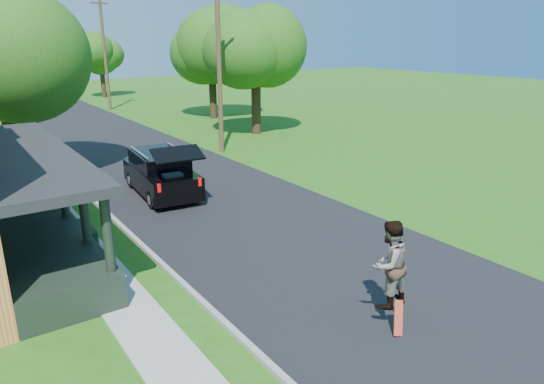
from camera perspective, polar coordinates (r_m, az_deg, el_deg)
ground at (r=14.27m, az=6.87°, el=-8.45°), size 140.00×140.00×0.00m
street at (r=31.35m, az=-18.14°, el=5.32°), size 8.00×120.00×0.02m
curb at (r=30.48m, az=-25.40°, el=4.15°), size 0.15×120.00×0.12m
sidewalk at (r=30.29m, az=-28.27°, el=3.66°), size 1.30×120.00×0.03m
black_suv at (r=20.55m, az=-12.92°, el=2.19°), size 2.40×5.29×2.40m
skateboarder at (r=11.09m, az=13.58°, el=-8.26°), size 1.03×0.82×2.03m
skateboard at (r=11.33m, az=14.64°, el=-14.23°), size 0.43×0.35×0.74m
tree_right_near at (r=32.88m, az=-2.03°, el=16.27°), size 6.57×6.91×8.23m
tree_right_mid at (r=39.65m, az=-7.26°, el=16.73°), size 6.86×6.60×8.81m
tree_right_far at (r=56.89m, az=-19.62°, el=15.19°), size 5.04×5.01×7.27m
utility_pole_near at (r=27.38m, az=-6.24°, el=14.45°), size 1.63×0.28×9.20m
utility_pole_far at (r=46.61m, az=-19.08°, el=15.22°), size 1.61×0.37×9.66m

